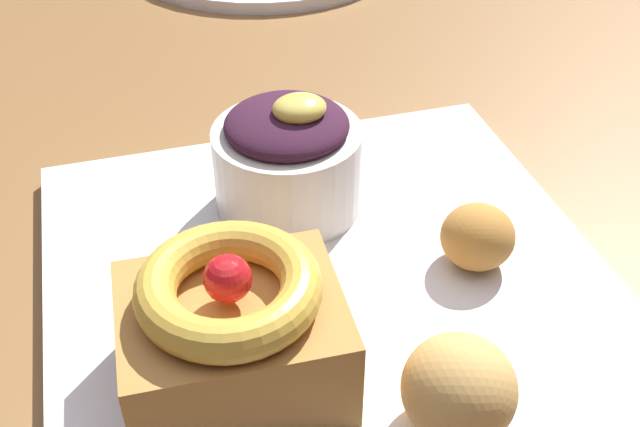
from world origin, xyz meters
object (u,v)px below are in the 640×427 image
object	(u,v)px
berry_ramekin	(288,159)
fritter_front	(478,237)
cake_slice	(233,330)
fritter_middle	(459,389)
front_plate	(330,285)

from	to	relation	value
berry_ramekin	fritter_front	world-z (taller)	berry_ramekin
cake_slice	berry_ramekin	size ratio (longest dim) A/B	1.16
fritter_middle	cake_slice	bearing A→B (deg)	149.60
cake_slice	berry_ramekin	distance (m)	0.14
cake_slice	berry_ramekin	world-z (taller)	same
front_plate	fritter_middle	size ratio (longest dim) A/B	5.95
front_plate	fritter_middle	bearing A→B (deg)	-76.80
fritter_front	berry_ramekin	bearing A→B (deg)	136.99
front_plate	cake_slice	xyz separation A→B (m)	(-0.06, -0.06, 0.04)
front_plate	berry_ramekin	xyz separation A→B (m)	(-0.01, 0.07, 0.04)
fritter_middle	berry_ramekin	bearing A→B (deg)	99.79
berry_ramekin	fritter_middle	world-z (taller)	berry_ramekin
front_plate	fritter_middle	xyz separation A→B (m)	(0.02, -0.11, 0.03)
berry_ramekin	fritter_front	xyz separation A→B (m)	(0.08, -0.08, -0.01)
cake_slice	fritter_front	size ratio (longest dim) A/B	2.50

